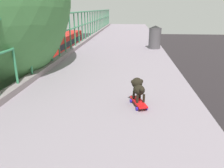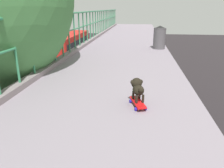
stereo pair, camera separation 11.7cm
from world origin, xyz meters
The scene contains 6 objects.
car_black_fifth centered at (-3.97, 9.35, 0.64)m, with size 1.95×4.32×1.35m.
car_yellow_cab_sixth centered at (-7.43, 12.95, 0.73)m, with size 1.82×4.51×1.61m.
city_bus centered at (-7.54, 27.78, 1.90)m, with size 2.60×11.51×3.36m.
toy_skateboard centered at (1.94, 1.30, 5.41)m, with size 0.28×0.47×0.08m.
small_dog centered at (1.93, 1.38, 5.63)m, with size 0.24×0.37×0.33m.
litter_bin centered at (2.64, 6.43, 5.77)m, with size 0.45×0.45×0.82m.
Camera 2 is at (1.93, -1.79, 6.78)m, focal length 35.22 mm.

